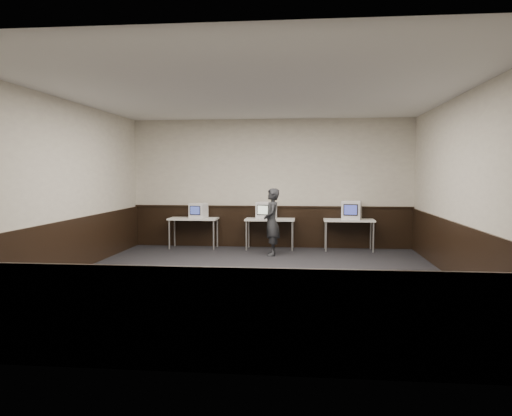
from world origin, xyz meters
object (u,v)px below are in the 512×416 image
Objects in this scene: emac_left at (198,211)px; emac_center at (266,210)px; desk_left at (193,221)px; emac_right at (352,210)px; desk_right at (349,222)px; person at (272,222)px; desk_center at (270,222)px.

emac_left is 0.86× the size of emac_center.
desk_left is 2.20× the size of emac_right.
desk_left is at bearing -160.59° from emac_center.
emac_right is (3.86, 0.00, 0.30)m from desk_left.
emac_left is 3.73m from emac_right.
emac_right reaches higher than desk_right.
desk_left is 3.80m from desk_right.
desk_left is 2.62× the size of emac_left.
emac_center reaches higher than emac_left.
emac_right is 0.36× the size of person.
person is (-1.85, -0.90, -0.22)m from emac_right.
emac_right is (2.06, -0.04, 0.02)m from emac_center.
desk_center is 1.98m from emac_right.
emac_left is at bearing -9.00° from desk_left.
person is at bearing -59.77° from emac_center.
desk_left is at bearing 180.00° from desk_right.
emac_left is (-1.77, -0.02, 0.26)m from desk_center.
person is (1.88, -0.88, -0.18)m from emac_left.
desk_right is 2.26× the size of emac_center.
desk_center is 2.26× the size of emac_center.
emac_center is at bearing 178.78° from desk_right.
emac_center reaches higher than desk_right.
desk_left is 2.26× the size of emac_center.
emac_left is at bearing -159.77° from emac_center.
desk_center is 0.29m from emac_center.
person reaches higher than emac_left.
desk_left is 3.87m from emac_right.
emac_center is (1.81, 0.04, 0.27)m from desk_left.
emac_left is at bearing -168.80° from emac_right.
desk_right is 2.20× the size of emac_right.
emac_left is 0.84× the size of emac_right.
person is (0.11, -0.90, 0.08)m from desk_center.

